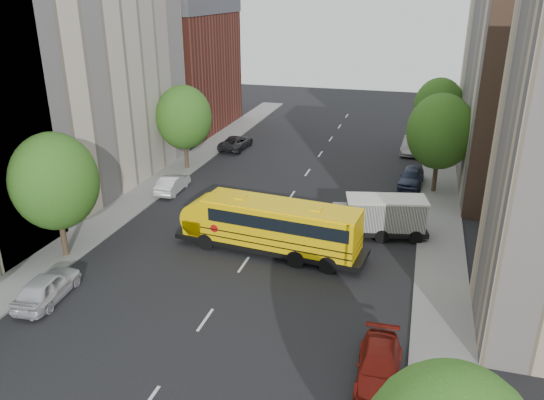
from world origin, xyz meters
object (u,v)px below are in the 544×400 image
at_px(street_tree_1, 55,181).
at_px(parked_car_0, 47,287).
at_px(parked_car_1, 173,184).
at_px(parked_car_4, 411,177).
at_px(parked_car_5, 412,145).
at_px(street_tree_5, 439,106).
at_px(parked_car_3, 379,366).
at_px(school_bus, 268,224).
at_px(safari_truck, 379,216).
at_px(parked_car_2, 236,142).
at_px(street_tree_4, 440,132).
at_px(street_tree_2, 184,117).

xyz_separation_m(street_tree_1, parked_car_0, (2.20, -4.55, -4.18)).
distance_m(parked_car_1, parked_car_4, 19.99).
relative_size(parked_car_0, parked_car_5, 0.94).
relative_size(street_tree_1, street_tree_5, 1.05).
bearing_deg(parked_car_4, street_tree_1, -131.52).
distance_m(street_tree_5, parked_car_3, 36.27).
xyz_separation_m(street_tree_5, school_bus, (-10.05, -25.90, -2.77)).
bearing_deg(school_bus, parked_car_5, 78.73).
relative_size(safari_truck, parked_car_2, 1.35).
xyz_separation_m(street_tree_1, parked_car_3, (19.80, -5.98, -4.29)).
bearing_deg(school_bus, street_tree_5, 75.05).
relative_size(street_tree_1, school_bus, 0.63).
height_order(school_bus, parked_car_3, school_bus).
distance_m(street_tree_1, street_tree_4, 28.43).
bearing_deg(parked_car_3, school_bus, 126.07).
bearing_deg(safari_truck, street_tree_1, -168.33).
xyz_separation_m(street_tree_1, street_tree_4, (22.00, 18.00, 0.12)).
relative_size(street_tree_1, parked_car_1, 1.85).
distance_m(school_bus, safari_truck, 7.68).
distance_m(street_tree_5, safari_truck, 22.30).
xyz_separation_m(safari_truck, parked_car_2, (-16.20, 17.20, -0.77)).
bearing_deg(street_tree_4, parked_car_5, 101.35).
xyz_separation_m(street_tree_2, safari_truck, (18.40, -9.77, -3.36)).
distance_m(street_tree_2, street_tree_4, 22.00).
distance_m(parked_car_1, parked_car_2, 13.29).
distance_m(street_tree_2, parked_car_2, 8.78).
height_order(parked_car_0, parked_car_1, parked_car_0).
xyz_separation_m(school_bus, safari_truck, (6.45, 4.14, -0.46)).
bearing_deg(safari_truck, street_tree_2, 139.59).
relative_size(street_tree_4, safari_truck, 1.19).
height_order(street_tree_5, parked_car_1, street_tree_5).
xyz_separation_m(parked_car_1, parked_car_3, (18.40, -18.15, -0.04)).
height_order(street_tree_2, street_tree_5, street_tree_2).
bearing_deg(parked_car_5, parked_car_3, -84.70).
xyz_separation_m(school_bus, parked_car_3, (7.85, -10.08, -1.27)).
bearing_deg(street_tree_4, parked_car_3, -95.24).
bearing_deg(parked_car_2, parked_car_0, 92.53).
xyz_separation_m(parked_car_1, parked_car_5, (18.40, 16.79, 0.09)).
distance_m(parked_car_0, parked_car_5, 37.85).
xyz_separation_m(school_bus, parked_car_5, (7.85, 24.86, -1.13)).
xyz_separation_m(street_tree_4, safari_truck, (-3.60, -9.77, -3.61)).
height_order(street_tree_1, parked_car_5, street_tree_1).
height_order(street_tree_1, parked_car_4, street_tree_1).
relative_size(safari_truck, parked_car_4, 1.50).
distance_m(street_tree_2, street_tree_5, 25.06).
bearing_deg(safari_truck, parked_car_1, 154.53).
xyz_separation_m(parked_car_0, parked_car_5, (17.60, 33.51, 0.02)).
bearing_deg(parked_car_0, street_tree_4, -137.25).
relative_size(street_tree_2, parked_car_1, 1.80).
bearing_deg(parked_car_2, parked_car_5, -166.13).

